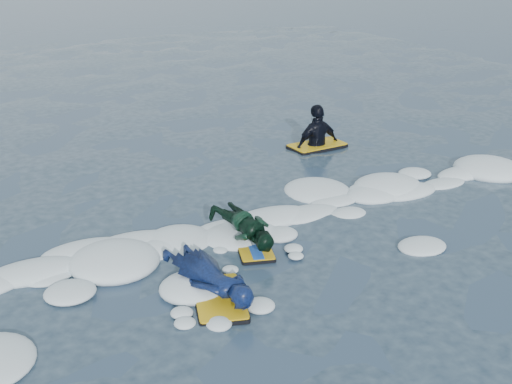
% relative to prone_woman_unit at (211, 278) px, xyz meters
% --- Properties ---
extents(ground, '(120.00, 120.00, 0.00)m').
position_rel_prone_woman_unit_xyz_m(ground, '(0.51, 0.14, -0.22)').
color(ground, '#1D2F45').
rests_on(ground, ground).
extents(foam_band, '(12.00, 3.10, 0.30)m').
position_rel_prone_woman_unit_xyz_m(foam_band, '(0.51, 1.18, -0.22)').
color(foam_band, white).
rests_on(foam_band, ground).
extents(prone_woman_unit, '(0.90, 1.72, 0.43)m').
position_rel_prone_woman_unit_xyz_m(prone_woman_unit, '(0.00, 0.00, 0.00)').
color(prone_woman_unit, black).
rests_on(prone_woman_unit, ground).
extents(prone_child_unit, '(0.71, 1.34, 0.51)m').
position_rel_prone_woman_unit_xyz_m(prone_child_unit, '(1.01, 0.99, 0.04)').
color(prone_child_unit, black).
rests_on(prone_child_unit, ground).
extents(waiting_rider_unit, '(1.23, 0.73, 1.78)m').
position_rel_prone_woman_unit_xyz_m(waiting_rider_unit, '(4.35, 4.37, -0.18)').
color(waiting_rider_unit, black).
rests_on(waiting_rider_unit, ground).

